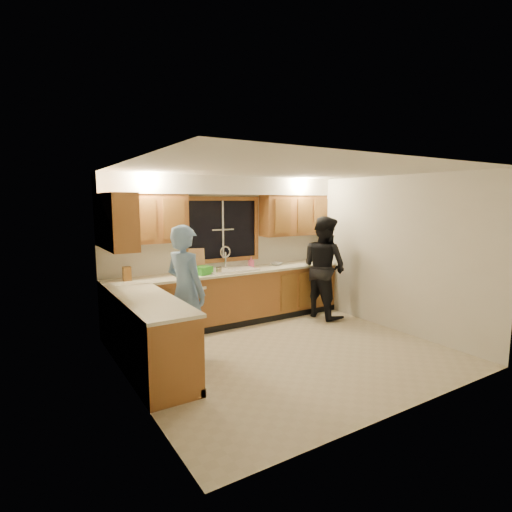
{
  "coord_description": "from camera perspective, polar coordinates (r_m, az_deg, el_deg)",
  "views": [
    {
      "loc": [
        -3.16,
        -4.31,
        2.09
      ],
      "look_at": [
        -0.09,
        0.65,
        1.29
      ],
      "focal_mm": 28.0,
      "sensor_mm": 36.0,
      "label": 1
    }
  ],
  "objects": [
    {
      "name": "woman",
      "position": [
        7.3,
        9.68,
        -1.56
      ],
      "size": [
        0.77,
        0.94,
        1.83
      ],
      "primitive_type": "imported",
      "rotation": [
        0.0,
        0.0,
        1.66
      ],
      "color": "black",
      "rests_on": "floor"
    },
    {
      "name": "floor",
      "position": [
        5.74,
        4.28,
        -13.55
      ],
      "size": [
        4.2,
        4.2,
        0.0
      ],
      "primitive_type": "plane",
      "color": "#C0B194",
      "rests_on": "ground"
    },
    {
      "name": "can_right",
      "position": [
        6.47,
        -5.46,
        -2.11
      ],
      "size": [
        0.08,
        0.08,
        0.11
      ],
      "primitive_type": "cylinder",
      "rotation": [
        0.0,
        0.0,
        -0.29
      ],
      "color": "#BCAE90",
      "rests_on": "countertop_back"
    },
    {
      "name": "knife_block",
      "position": [
        6.22,
        -17.95,
        -2.42
      ],
      "size": [
        0.12,
        0.1,
        0.21
      ],
      "primitive_type": "cube",
      "rotation": [
        0.0,
        0.0,
        -0.03
      ],
      "color": "#946028",
      "rests_on": "countertop_back"
    },
    {
      "name": "soap_bottle",
      "position": [
        7.11,
        -0.7,
        -0.86
      ],
      "size": [
        0.1,
        0.11,
        0.19
      ],
      "primitive_type": "imported",
      "rotation": [
        0.0,
        0.0,
        -0.24
      ],
      "color": "#F55D8B",
      "rests_on": "countertop_back"
    },
    {
      "name": "sink",
      "position": [
        6.82,
        -3.62,
        -2.54
      ],
      "size": [
        0.86,
        0.52,
        0.57
      ],
      "color": "white",
      "rests_on": "countertop_back"
    },
    {
      "name": "window_frame",
      "position": [
        6.98,
        -4.79,
        3.78
      ],
      "size": [
        1.44,
        0.03,
        1.14
      ],
      "color": "black",
      "rests_on": "wall_back"
    },
    {
      "name": "upper_cabinets_return",
      "position": [
        5.57,
        -19.12,
        4.68
      ],
      "size": [
        0.33,
        0.9,
        0.75
      ],
      "primitive_type": "cube",
      "color": "#A2632F",
      "rests_on": "wall_left"
    },
    {
      "name": "ceiling",
      "position": [
        5.36,
        4.55,
        12.19
      ],
      "size": [
        4.2,
        4.2,
        0.0
      ],
      "primitive_type": "plane",
      "rotation": [
        3.14,
        0.0,
        0.0
      ],
      "color": "silver"
    },
    {
      "name": "dishwasher",
      "position": [
        6.55,
        -10.14,
        -7.14
      ],
      "size": [
        0.6,
        0.56,
        0.82
      ],
      "primitive_type": "cube",
      "color": "white",
      "rests_on": "floor"
    },
    {
      "name": "countertop_left",
      "position": [
        5.0,
        -14.98,
        -6.2
      ],
      "size": [
        0.63,
        1.9,
        0.04
      ],
      "primitive_type": "cube",
      "color": "#EEE6C8",
      "rests_on": "base_cabinets_left"
    },
    {
      "name": "wall_left",
      "position": [
        4.52,
        -17.67,
        -3.26
      ],
      "size": [
        0.0,
        3.8,
        3.8
      ],
      "primitive_type": "plane",
      "rotation": [
        1.57,
        0.0,
        1.57
      ],
      "color": "silver",
      "rests_on": "ground"
    },
    {
      "name": "wall_back",
      "position": [
        7.02,
        -4.79,
        0.93
      ],
      "size": [
        4.2,
        0.0,
        4.2
      ],
      "primitive_type": "plane",
      "rotation": [
        1.57,
        0.0,
        0.0
      ],
      "color": "silver",
      "rests_on": "ground"
    },
    {
      "name": "can_left",
      "position": [
        6.5,
        -5.2,
        -2.07
      ],
      "size": [
        0.07,
        0.07,
        0.11
      ],
      "primitive_type": "cylinder",
      "rotation": [
        0.0,
        0.0,
        -0.22
      ],
      "color": "#BCAE90",
      "rests_on": "countertop_back"
    },
    {
      "name": "upper_cabinets_left",
      "position": [
        6.29,
        -15.83,
        5.12
      ],
      "size": [
        1.35,
        0.33,
        0.75
      ],
      "primitive_type": "cube",
      "color": "#A2632F",
      "rests_on": "wall_back"
    },
    {
      "name": "wall_right",
      "position": [
        6.85,
        18.73,
        0.38
      ],
      "size": [
        0.0,
        3.8,
        3.8
      ],
      "primitive_type": "plane",
      "rotation": [
        1.57,
        0.0,
        -1.57
      ],
      "color": "silver",
      "rests_on": "ground"
    },
    {
      "name": "man",
      "position": [
        5.37,
        -10.02,
        -5.14
      ],
      "size": [
        0.62,
        0.76,
        1.79
      ],
      "primitive_type": "imported",
      "rotation": [
        0.0,
        0.0,
        1.91
      ],
      "color": "#739ED9",
      "rests_on": "floor"
    },
    {
      "name": "soffit",
      "position": [
        6.82,
        -4.22,
        10.0
      ],
      "size": [
        4.2,
        0.35,
        0.3
      ],
      "primitive_type": "cube",
      "color": "white",
      "rests_on": "wall_back"
    },
    {
      "name": "upper_cabinets_right",
      "position": [
        7.59,
        5.41,
        5.8
      ],
      "size": [
        1.35,
        0.33,
        0.75
      ],
      "primitive_type": "cube",
      "color": "#A2632F",
      "rests_on": "wall_back"
    },
    {
      "name": "base_cabinets_back",
      "position": [
        6.9,
        -3.57,
        -6.01
      ],
      "size": [
        4.2,
        0.6,
        0.88
      ],
      "primitive_type": "cube",
      "color": "#A2632F",
      "rests_on": "ground"
    },
    {
      "name": "bowl",
      "position": [
        7.35,
        2.93,
        -1.12
      ],
      "size": [
        0.27,
        0.27,
        0.05
      ],
      "primitive_type": "imported",
      "rotation": [
        0.0,
        0.0,
        0.3
      ],
      "color": "silver",
      "rests_on": "countertop_back"
    },
    {
      "name": "cutting_board",
      "position": [
        6.74,
        -8.57,
        -0.57
      ],
      "size": [
        0.31,
        0.16,
        0.39
      ],
      "primitive_type": "cube",
      "rotation": [
        -0.21,
        0.0,
        -0.23
      ],
      "color": "tan",
      "rests_on": "countertop_back"
    },
    {
      "name": "dish_crate",
      "position": [
        6.5,
        -7.71,
        -2.05
      ],
      "size": [
        0.35,
        0.34,
        0.12
      ],
      "primitive_type": "cube",
      "rotation": [
        0.0,
        0.0,
        0.42
      ],
      "color": "#2C8E24",
      "rests_on": "countertop_back"
    },
    {
      "name": "base_cabinets_left",
      "position": [
        5.13,
        -14.96,
        -11.22
      ],
      "size": [
        0.6,
        1.9,
        0.88
      ],
      "primitive_type": "cube",
      "color": "#A2632F",
      "rests_on": "ground"
    },
    {
      "name": "stove",
      "position": [
        4.61,
        -12.84,
        -13.2
      ],
      "size": [
        0.58,
        0.75,
        0.9
      ],
      "primitive_type": "cube",
      "color": "white",
      "rests_on": "floor"
    },
    {
      "name": "countertop_back",
      "position": [
        6.79,
        -3.54,
        -2.27
      ],
      "size": [
        4.2,
        0.63,
        0.04
      ],
      "primitive_type": "cube",
      "color": "#EEE6C8",
      "rests_on": "base_cabinets_back"
    }
  ]
}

